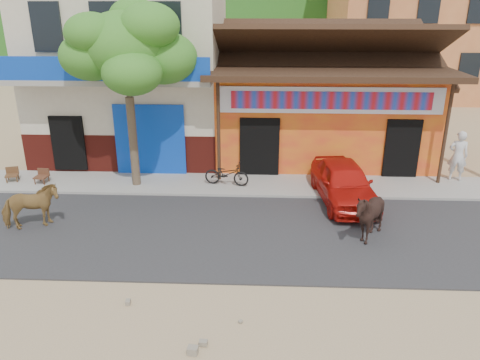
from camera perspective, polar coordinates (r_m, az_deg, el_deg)
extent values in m
plane|color=#9E825B|center=(10.81, 4.29, -12.80)|extent=(120.00, 120.00, 0.00)
cube|color=#28282B|center=(12.96, 4.00, -6.57)|extent=(60.00, 5.00, 0.04)
cube|color=gray|center=(16.13, 3.74, -0.68)|extent=(60.00, 2.00, 0.12)
cube|color=orange|center=(19.59, 9.58, 8.31)|extent=(8.00, 6.00, 3.60)
cube|color=beige|center=(19.82, -12.78, 13.24)|extent=(7.00, 6.00, 7.00)
cube|color=#CC723F|center=(34.30, 19.62, 19.87)|extent=(9.00, 9.00, 12.00)
imported|color=olive|center=(14.18, -24.17, -2.98)|extent=(1.68, 1.26, 1.29)
imported|color=black|center=(12.71, 15.46, -4.22)|extent=(1.53, 1.43, 1.42)
imported|color=red|center=(15.01, 12.52, -0.27)|extent=(1.94, 3.95, 1.30)
imported|color=black|center=(15.86, -1.64, 0.76)|extent=(1.59, 0.78, 0.80)
imported|color=silver|center=(17.83, 25.04, 2.70)|extent=(0.73, 0.56, 1.77)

